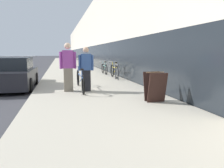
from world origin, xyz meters
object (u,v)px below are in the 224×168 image
at_px(cruiser_bike_middle, 104,69).
at_px(person_rider, 86,69).
at_px(cruiser_bike_nearest, 114,71).
at_px(sandwich_board_sign, 155,87).
at_px(parked_sedan_curbside, 13,74).
at_px(bike_rack_hoop, 117,70).
at_px(person_bystander, 68,67).
at_px(tandem_bicycle, 80,80).

bearing_deg(cruiser_bike_middle, person_rider, -107.33).
bearing_deg(cruiser_bike_middle, cruiser_bike_nearest, -86.94).
bearing_deg(sandwich_board_sign, parked_sedan_curbside, 136.49).
xyz_separation_m(sandwich_board_sign, parked_sedan_curbside, (-4.84, 4.59, 0.04)).
relative_size(bike_rack_hoop, parked_sedan_curbside, 0.21).
distance_m(cruiser_bike_middle, sandwich_board_sign, 8.77).
distance_m(person_bystander, cruiser_bike_middle, 6.93).
bearing_deg(cruiser_bike_middle, parked_sedan_curbside, -140.56).
distance_m(person_rider, sandwich_board_sign, 2.93).
distance_m(person_bystander, parked_sedan_curbside, 3.26).
distance_m(tandem_bicycle, person_bystander, 0.76).
bearing_deg(cruiser_bike_nearest, person_bystander, -125.10).
xyz_separation_m(person_rider, parked_sedan_curbside, (-3.05, 2.31, -0.35)).
xyz_separation_m(cruiser_bike_nearest, cruiser_bike_middle, (-0.13, 2.35, -0.02)).
distance_m(person_rider, cruiser_bike_nearest, 4.68).
height_order(bike_rack_hoop, parked_sedan_curbside, parked_sedan_curbside).
bearing_deg(parked_sedan_curbside, person_rider, -37.10).
distance_m(tandem_bicycle, cruiser_bike_middle, 6.50).
distance_m(person_rider, bike_rack_hoop, 3.74).
bearing_deg(tandem_bicycle, cruiser_bike_middle, 70.04).
distance_m(bike_rack_hoop, sandwich_board_sign, 5.42).
xyz_separation_m(person_rider, cruiser_bike_middle, (2.02, 6.48, -0.47)).
xyz_separation_m(cruiser_bike_middle, parked_sedan_curbside, (-5.08, -4.17, 0.12)).
bearing_deg(tandem_bicycle, parked_sedan_curbside, 145.95).
bearing_deg(parked_sedan_curbside, person_bystander, -42.55).
relative_size(person_bystander, parked_sedan_curbside, 0.45).
bearing_deg(cruiser_bike_nearest, parked_sedan_curbside, -160.70).
xyz_separation_m(bike_rack_hoop, cruiser_bike_nearest, (0.12, 1.00, -0.12)).
relative_size(person_bystander, sandwich_board_sign, 2.03).
height_order(person_rider, cruiser_bike_nearest, person_rider).
xyz_separation_m(tandem_bicycle, person_rider, (0.20, -0.38, 0.46)).
relative_size(tandem_bicycle, parked_sedan_curbside, 0.70).
distance_m(cruiser_bike_nearest, parked_sedan_curbside, 5.51).
distance_m(bike_rack_hoop, parked_sedan_curbside, 5.15).
height_order(cruiser_bike_nearest, cruiser_bike_middle, cruiser_bike_nearest).
height_order(cruiser_bike_nearest, parked_sedan_curbside, parked_sedan_curbside).
height_order(person_bystander, cruiser_bike_middle, person_bystander).
relative_size(person_bystander, cruiser_bike_nearest, 1.00).
xyz_separation_m(bike_rack_hoop, sandwich_board_sign, (-0.24, -5.41, -0.06)).
xyz_separation_m(cruiser_bike_middle, sandwich_board_sign, (-0.24, -8.77, 0.08)).
xyz_separation_m(tandem_bicycle, person_bystander, (-0.47, -0.26, 0.54)).
bearing_deg(cruiser_bike_middle, sandwich_board_sign, -91.54).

